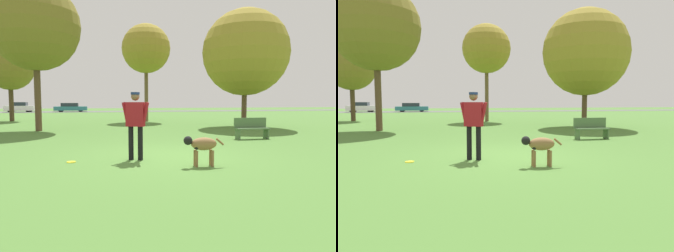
# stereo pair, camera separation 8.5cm
# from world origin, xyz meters

# --- Properties ---
(ground_plane) EXTENTS (120.00, 120.00, 0.00)m
(ground_plane) POSITION_xyz_m (0.00, 0.00, 0.00)
(ground_plane) COLOR #4C7A33
(far_road_strip) EXTENTS (120.00, 6.00, 0.01)m
(far_road_strip) POSITION_xyz_m (0.00, 37.65, 0.01)
(far_road_strip) COLOR #5B5B59
(far_road_strip) RESTS_ON ground_plane
(person) EXTENTS (0.69, 0.39, 1.73)m
(person) POSITION_xyz_m (-0.77, -0.24, 1.03)
(person) COLOR black
(person) RESTS_ON ground_plane
(dog) EXTENTS (0.96, 0.35, 0.70)m
(dog) POSITION_xyz_m (0.63, -1.31, 0.49)
(dog) COLOR olive
(dog) RESTS_ON ground_plane
(frisbee) EXTENTS (0.22, 0.22, 0.02)m
(frisbee) POSITION_xyz_m (-2.35, -0.21, 0.01)
(frisbee) COLOR yellow
(frisbee) RESTS_ON ground_plane
(tree_near_left) EXTENTS (4.37, 4.37, 7.38)m
(tree_near_left) POSITION_xyz_m (-4.74, 8.36, 5.18)
(tree_near_left) COLOR brown
(tree_near_left) RESTS_ON ground_plane
(tree_near_right) EXTENTS (4.94, 4.94, 6.77)m
(tree_near_right) POSITION_xyz_m (6.53, 8.37, 4.29)
(tree_near_right) COLOR brown
(tree_near_right) RESTS_ON ground_plane
(tree_mid_center) EXTENTS (3.58, 3.58, 7.15)m
(tree_mid_center) POSITION_xyz_m (1.64, 14.39, 5.34)
(tree_mid_center) COLOR brown
(tree_mid_center) RESTS_ON ground_plane
(tree_far_left) EXTENTS (3.52, 3.52, 5.86)m
(tree_far_left) POSITION_xyz_m (-8.27, 16.83, 4.08)
(tree_far_left) COLOR #4C3826
(tree_far_left) RESTS_ON ground_plane
(parked_car_white) EXTENTS (3.91, 1.94, 1.39)m
(parked_car_white) POSITION_xyz_m (-12.92, 37.93, 0.68)
(parked_car_white) COLOR white
(parked_car_white) RESTS_ON ground_plane
(parked_car_teal) EXTENTS (4.54, 1.65, 1.28)m
(parked_car_teal) POSITION_xyz_m (-6.04, 37.48, 0.62)
(parked_car_teal) COLOR teal
(parked_car_teal) RESTS_ON ground_plane
(park_bench) EXTENTS (1.40, 0.42, 0.84)m
(park_bench) POSITION_xyz_m (4.23, 3.11, 0.45)
(park_bench) COLOR #4C6B42
(park_bench) RESTS_ON ground_plane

